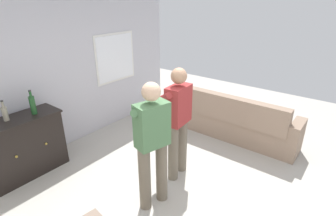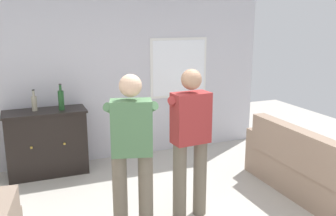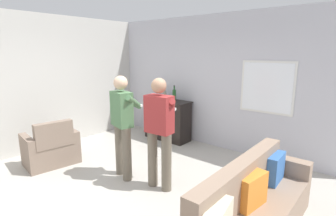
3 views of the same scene
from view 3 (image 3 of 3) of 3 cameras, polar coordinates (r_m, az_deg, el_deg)
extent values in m
plane|color=#B2ADA3|center=(4.18, -10.53, -17.28)|extent=(10.40, 10.40, 0.00)
cube|color=silver|center=(5.73, 9.87, 5.58)|extent=(5.20, 0.12, 2.80)
cube|color=silver|center=(5.19, 20.74, 4.24)|extent=(0.99, 0.02, 0.97)
cube|color=white|center=(5.19, 20.72, 4.23)|extent=(0.91, 0.03, 0.89)
cube|color=beige|center=(6.00, -27.59, 4.66)|extent=(0.12, 5.20, 2.80)
cube|color=gray|center=(3.05, 15.61, -15.25)|extent=(0.18, 1.95, 0.47)
cube|color=gray|center=(4.04, 24.49, -14.17)|extent=(0.55, 0.18, 0.64)
cube|color=#386BB7|center=(3.66, 22.28, -11.99)|extent=(0.16, 0.41, 0.36)
cube|color=orange|center=(3.04, 17.87, -16.77)|extent=(0.20, 0.42, 0.36)
cube|color=#7F6B5B|center=(5.37, -24.06, -9.00)|extent=(0.73, 0.73, 0.40)
cube|color=#7F6B5B|center=(5.00, -23.56, -5.34)|extent=(0.23, 0.65, 0.45)
cube|color=#7F6B5B|center=(5.25, -28.14, -8.71)|extent=(0.65, 0.21, 0.60)
cube|color=#7F6B5B|center=(5.45, -20.33, -7.26)|extent=(0.65, 0.21, 0.60)
cube|color=black|center=(6.18, -0.11, -2.71)|extent=(1.08, 0.44, 0.91)
cube|color=black|center=(6.08, -0.11, 1.55)|extent=(1.12, 0.48, 0.03)
sphere|color=#B79338|center=(6.14, -3.07, -2.40)|extent=(0.04, 0.04, 0.04)
sphere|color=#B79338|center=(5.86, 0.03, -3.09)|extent=(0.04, 0.04, 0.04)
cylinder|color=#1E4C23|center=(5.88, 1.36, 2.68)|extent=(0.08, 0.08, 0.27)
cylinder|color=#1E4C23|center=(5.85, 1.37, 4.39)|extent=(0.03, 0.03, 0.08)
cylinder|color=#262626|center=(5.84, 1.37, 4.86)|extent=(0.04, 0.04, 0.02)
cylinder|color=gray|center=(6.17, -0.70, 2.81)|extent=(0.07, 0.07, 0.20)
cylinder|color=gray|center=(6.15, -0.70, 4.11)|extent=(0.03, 0.03, 0.08)
cylinder|color=#262626|center=(6.14, -0.71, 4.57)|extent=(0.04, 0.04, 0.02)
cylinder|color=#6B6051|center=(4.51, -10.44, -8.82)|extent=(0.15, 0.15, 0.88)
cylinder|color=#6B6051|center=(4.29, -8.96, -9.88)|extent=(0.15, 0.15, 0.88)
cube|color=#4C754C|center=(4.19, -10.07, -0.21)|extent=(0.44, 0.32, 0.55)
sphere|color=#D8AD8C|center=(4.13, -10.28, 5.43)|extent=(0.22, 0.22, 0.22)
cylinder|color=#4C754C|center=(4.34, -8.85, 1.74)|extent=(0.40, 0.35, 0.29)
cylinder|color=#4C754C|center=(4.14, -7.44, 1.27)|extent=(0.24, 0.44, 0.29)
cube|color=white|center=(4.33, -6.24, 0.63)|extent=(0.16, 0.08, 0.04)
cylinder|color=#6B6051|center=(4.09, -3.37, -10.91)|extent=(0.15, 0.15, 0.88)
cylinder|color=#6B6051|center=(3.94, -0.34, -11.78)|extent=(0.15, 0.15, 0.88)
cube|color=#9E2D2D|center=(3.79, -1.96, -1.37)|extent=(0.42, 0.25, 0.55)
sphere|color=tan|center=(3.71, -2.00, 4.88)|extent=(0.22, 0.22, 0.22)
cylinder|color=#9E2D2D|center=(3.95, -1.90, 0.85)|extent=(0.30, 0.42, 0.29)
cylinder|color=#9E2D2D|center=(3.82, 0.85, 0.46)|extent=(0.35, 0.39, 0.29)
cube|color=white|center=(4.03, 0.78, -0.15)|extent=(0.15, 0.05, 0.04)
camera|label=1|loc=(5.29, -42.70, 14.57)|focal=28.00mm
camera|label=2|loc=(4.18, -61.33, 8.12)|focal=40.00mm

